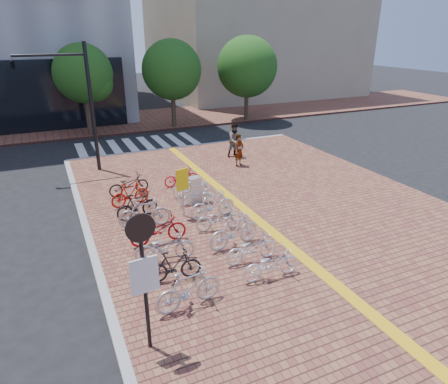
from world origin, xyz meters
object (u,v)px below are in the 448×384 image
bike_0 (189,289)px  notice_sign (144,268)px  bike_6 (130,194)px  traffic_light_pole (57,86)px  utility_box (194,190)px  bike_10 (234,231)px  pedestrian_a (239,150)px  pedestrian_b (235,140)px  bike_5 (137,206)px  yellow_sign (183,184)px  bike_3 (158,230)px  bike_11 (219,218)px  bike_1 (174,266)px  bike_14 (190,187)px  bike_4 (144,213)px  bike_15 (181,177)px  bike_2 (165,247)px  bike_12 (213,205)px  bike_13 (197,193)px  bike_8 (271,264)px  bike_9 (252,248)px  bike_7 (129,185)px

bike_0 → notice_sign: size_ratio=0.55×
bike_6 → traffic_light_pole: bearing=8.7°
utility_box → bike_10: bearing=-91.0°
pedestrian_a → pedestrian_b: bearing=41.6°
bike_5 → yellow_sign: bearing=-120.6°
bike_3 → pedestrian_b: bearing=-40.1°
yellow_sign → bike_11: bearing=-63.9°
bike_1 → pedestrian_b: pedestrian_b is taller
bike_11 → yellow_sign: yellow_sign is taller
bike_6 → bike_14: 2.56m
bike_0 → pedestrian_b: bearing=-37.9°
bike_4 → bike_5: bearing=14.3°
bike_15 → bike_1: bearing=158.5°
bike_0 → bike_14: 7.45m
bike_2 → bike_12: (2.55, 2.22, 0.06)m
bike_3 → bike_13: 3.43m
pedestrian_a → bike_12: bearing=-155.3°
bike_0 → bike_10: bearing=-53.0°
bike_12 → bike_5: bearing=65.4°
bike_3 → traffic_light_pole: bearing=13.8°
bike_8 → bike_13: 5.82m
bike_9 → utility_box: bearing=-1.1°
pedestrian_a → bike_1: bearing=-156.3°
bike_2 → bike_15: (2.55, 5.93, -0.06)m
bike_4 → pedestrian_a: (6.27, 4.94, 0.28)m
bike_6 → yellow_sign: 2.65m
bike_13 → bike_15: bike_13 is taller
bike_1 → bike_12: size_ratio=0.87×
traffic_light_pole → yellow_sign: bearing=-63.4°
bike_1 → notice_sign: bearing=158.3°
bike_2 → bike_6: bike_6 is taller
bike_1 → yellow_sign: bearing=-14.7°
traffic_light_pole → bike_14: bearing=-49.9°
bike_1 → bike_8: size_ratio=0.89×
bike_0 → bike_7: bike_0 is taller
bike_2 → bike_4: bike_4 is taller
bike_1 → bike_8: bike_1 is taller
pedestrian_a → pedestrian_b: 1.68m
pedestrian_b → bike_12: bearing=-126.3°
bike_14 → pedestrian_a: pedestrian_a is taller
bike_2 → bike_5: bearing=10.2°
yellow_sign → traffic_light_pole: traffic_light_pole is taller
bike_1 → bike_10: bike_10 is taller
bike_0 → bike_12: bearing=-36.5°
utility_box → pedestrian_a: bearing=42.9°
bike_11 → notice_sign: (-3.72, -4.61, 1.66)m
bike_2 → bike_8: 3.31m
bike_8 → utility_box: bearing=2.6°
bike_5 → bike_9: size_ratio=0.94×
bike_1 → bike_14: 6.23m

